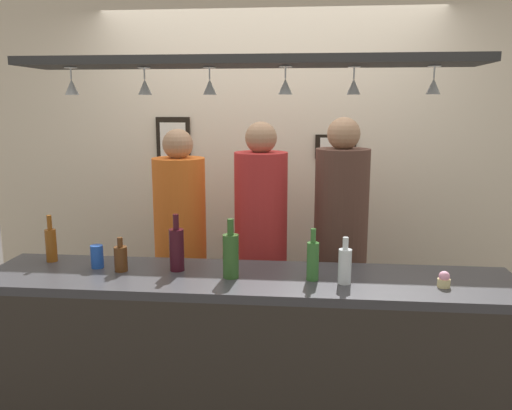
{
  "coord_description": "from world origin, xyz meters",
  "views": [
    {
      "loc": [
        0.29,
        -2.85,
        1.81
      ],
      "look_at": [
        0.0,
        0.1,
        1.24
      ],
      "focal_mm": 36.54,
      "sensor_mm": 36.0,
      "label": 1
    }
  ],
  "objects_px": {
    "person_left_orange_shirt": "(180,230)",
    "bottle_beer_green_import": "(313,260)",
    "person_right_brown_shirt": "(341,226)",
    "picture_frame_lower_pair": "(336,147)",
    "person_middle_red_shirt": "(261,227)",
    "bottle_soda_clear": "(345,265)",
    "drink_can": "(97,256)",
    "cupcake": "(444,280)",
    "bottle_champagne_green": "(231,255)",
    "picture_frame_caricature": "(173,140)",
    "bottle_beer_brown_stubby": "(121,258)",
    "bottle_wine_dark_red": "(177,248)",
    "bottle_beer_amber_tall": "(51,244)"
  },
  "relations": [
    {
      "from": "person_right_brown_shirt",
      "to": "person_middle_red_shirt",
      "type": "bearing_deg",
      "value": 180.0
    },
    {
      "from": "bottle_wine_dark_red",
      "to": "bottle_beer_amber_tall",
      "type": "height_order",
      "value": "bottle_wine_dark_red"
    },
    {
      "from": "drink_can",
      "to": "cupcake",
      "type": "bearing_deg",
      "value": -4.23
    },
    {
      "from": "bottle_soda_clear",
      "to": "picture_frame_lower_pair",
      "type": "bearing_deg",
      "value": 89.3
    },
    {
      "from": "person_middle_red_shirt",
      "to": "bottle_beer_brown_stubby",
      "type": "xyz_separation_m",
      "value": [
        -0.66,
        -0.75,
        -0.0
      ]
    },
    {
      "from": "person_left_orange_shirt",
      "to": "bottle_soda_clear",
      "type": "xyz_separation_m",
      "value": [
        1.01,
        -0.83,
        0.05
      ]
    },
    {
      "from": "bottle_beer_green_import",
      "to": "drink_can",
      "type": "xyz_separation_m",
      "value": [
        -1.14,
        0.09,
        -0.04
      ]
    },
    {
      "from": "picture_frame_caricature",
      "to": "bottle_beer_green_import",
      "type": "bearing_deg",
      "value": -53.66
    },
    {
      "from": "bottle_wine_dark_red",
      "to": "cupcake",
      "type": "xyz_separation_m",
      "value": [
        1.32,
        -0.13,
        -0.08
      ]
    },
    {
      "from": "person_left_orange_shirt",
      "to": "picture_frame_lower_pair",
      "type": "xyz_separation_m",
      "value": [
        1.03,
        0.64,
        0.5
      ]
    },
    {
      "from": "person_left_orange_shirt",
      "to": "drink_can",
      "type": "xyz_separation_m",
      "value": [
        -0.27,
        -0.71,
        0.02
      ]
    },
    {
      "from": "bottle_beer_green_import",
      "to": "cupcake",
      "type": "distance_m",
      "value": 0.62
    },
    {
      "from": "person_left_orange_shirt",
      "to": "picture_frame_caricature",
      "type": "distance_m",
      "value": 0.86
    },
    {
      "from": "person_right_brown_shirt",
      "to": "bottle_champagne_green",
      "type": "relative_size",
      "value": 5.8
    },
    {
      "from": "person_middle_red_shirt",
      "to": "bottle_soda_clear",
      "type": "relative_size",
      "value": 7.44
    },
    {
      "from": "bottle_beer_brown_stubby",
      "to": "picture_frame_caricature",
      "type": "distance_m",
      "value": 1.49
    },
    {
      "from": "bottle_beer_brown_stubby",
      "to": "cupcake",
      "type": "relative_size",
      "value": 2.31
    },
    {
      "from": "person_right_brown_shirt",
      "to": "picture_frame_caricature",
      "type": "distance_m",
      "value": 1.48
    },
    {
      "from": "bottle_soda_clear",
      "to": "picture_frame_caricature",
      "type": "distance_m",
      "value": 1.97
    },
    {
      "from": "person_right_brown_shirt",
      "to": "bottle_beer_green_import",
      "type": "distance_m",
      "value": 0.82
    },
    {
      "from": "bottle_beer_amber_tall",
      "to": "drink_can",
      "type": "height_order",
      "value": "bottle_beer_amber_tall"
    },
    {
      "from": "bottle_wine_dark_red",
      "to": "bottle_champagne_green",
      "type": "height_order",
      "value": "same"
    },
    {
      "from": "person_left_orange_shirt",
      "to": "bottle_beer_green_import",
      "type": "xyz_separation_m",
      "value": [
        0.86,
        -0.8,
        0.06
      ]
    },
    {
      "from": "cupcake",
      "to": "picture_frame_lower_pair",
      "type": "relative_size",
      "value": 0.26
    },
    {
      "from": "person_middle_red_shirt",
      "to": "picture_frame_lower_pair",
      "type": "height_order",
      "value": "person_middle_red_shirt"
    },
    {
      "from": "bottle_soda_clear",
      "to": "bottle_wine_dark_red",
      "type": "bearing_deg",
      "value": 172.16
    },
    {
      "from": "bottle_wine_dark_red",
      "to": "picture_frame_lower_pair",
      "type": "xyz_separation_m",
      "value": [
        0.87,
        1.35,
        0.43
      ]
    },
    {
      "from": "person_middle_red_shirt",
      "to": "picture_frame_lower_pair",
      "type": "xyz_separation_m",
      "value": [
        0.5,
        0.64,
        0.47
      ]
    },
    {
      "from": "person_middle_red_shirt",
      "to": "drink_can",
      "type": "xyz_separation_m",
      "value": [
        -0.81,
        -0.71,
        -0.01
      ]
    },
    {
      "from": "bottle_beer_amber_tall",
      "to": "bottle_wine_dark_red",
      "type": "bearing_deg",
      "value": -7.08
    },
    {
      "from": "picture_frame_lower_pair",
      "to": "bottle_beer_green_import",
      "type": "bearing_deg",
      "value": -96.82
    },
    {
      "from": "bottle_soda_clear",
      "to": "bottle_beer_brown_stubby",
      "type": "xyz_separation_m",
      "value": [
        -1.14,
        0.08,
        -0.02
      ]
    },
    {
      "from": "person_middle_red_shirt",
      "to": "bottle_soda_clear",
      "type": "xyz_separation_m",
      "value": [
        0.48,
        -0.83,
        0.02
      ]
    },
    {
      "from": "bottle_beer_green_import",
      "to": "bottle_beer_amber_tall",
      "type": "relative_size",
      "value": 1.0
    },
    {
      "from": "person_right_brown_shirt",
      "to": "picture_frame_caricature",
      "type": "bearing_deg",
      "value": 152.83
    },
    {
      "from": "bottle_beer_amber_tall",
      "to": "picture_frame_caricature",
      "type": "relative_size",
      "value": 0.76
    },
    {
      "from": "bottle_soda_clear",
      "to": "bottle_champagne_green",
      "type": "distance_m",
      "value": 0.56
    },
    {
      "from": "bottle_wine_dark_red",
      "to": "picture_frame_caricature",
      "type": "relative_size",
      "value": 0.88
    },
    {
      "from": "bottle_wine_dark_red",
      "to": "picture_frame_lower_pair",
      "type": "distance_m",
      "value": 1.66
    },
    {
      "from": "person_middle_red_shirt",
      "to": "cupcake",
      "type": "distance_m",
      "value": 1.27
    },
    {
      "from": "bottle_soda_clear",
      "to": "picture_frame_caricature",
      "type": "relative_size",
      "value": 0.68
    },
    {
      "from": "bottle_soda_clear",
      "to": "bottle_beer_brown_stubby",
      "type": "bearing_deg",
      "value": 176.07
    },
    {
      "from": "bottle_champagne_green",
      "to": "picture_frame_lower_pair",
      "type": "distance_m",
      "value": 1.61
    },
    {
      "from": "bottle_champagne_green",
      "to": "drink_can",
      "type": "bearing_deg",
      "value": 173.03
    },
    {
      "from": "person_right_brown_shirt",
      "to": "cupcake",
      "type": "height_order",
      "value": "person_right_brown_shirt"
    },
    {
      "from": "person_right_brown_shirt",
      "to": "bottle_wine_dark_red",
      "type": "distance_m",
      "value": 1.14
    },
    {
      "from": "picture_frame_caricature",
      "to": "person_right_brown_shirt",
      "type": "bearing_deg",
      "value": -27.17
    },
    {
      "from": "person_right_brown_shirt",
      "to": "picture_frame_lower_pair",
      "type": "bearing_deg",
      "value": 91.25
    },
    {
      "from": "person_right_brown_shirt",
      "to": "picture_frame_caricature",
      "type": "xyz_separation_m",
      "value": [
        -1.24,
        0.64,
        0.5
      ]
    },
    {
      "from": "bottle_champagne_green",
      "to": "drink_can",
      "type": "height_order",
      "value": "bottle_champagne_green"
    }
  ]
}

